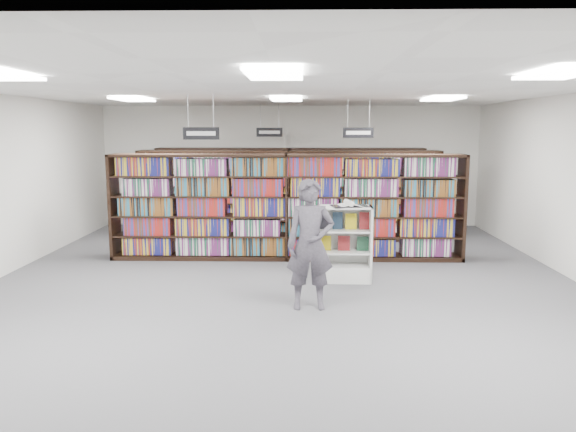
{
  "coord_description": "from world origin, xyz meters",
  "views": [
    {
      "loc": [
        0.28,
        -9.07,
        2.58
      ],
      "look_at": [
        0.06,
        0.5,
        1.1
      ],
      "focal_mm": 35.0,
      "sensor_mm": 36.0,
      "label": 1
    }
  ],
  "objects_px": {
    "shopper": "(310,245)",
    "open_book": "(349,205)",
    "bookshelf_row_near": "(287,207)",
    "endcap_display": "(344,255)"
  },
  "relations": [
    {
      "from": "endcap_display",
      "to": "open_book",
      "type": "relative_size",
      "value": 1.94
    },
    {
      "from": "bookshelf_row_near",
      "to": "open_book",
      "type": "xyz_separation_m",
      "value": [
        1.1,
        -1.7,
        0.28
      ]
    },
    {
      "from": "open_book",
      "to": "bookshelf_row_near",
      "type": "bearing_deg",
      "value": 110.71
    },
    {
      "from": "bookshelf_row_near",
      "to": "endcap_display",
      "type": "distance_m",
      "value": 2.02
    },
    {
      "from": "shopper",
      "to": "bookshelf_row_near",
      "type": "bearing_deg",
      "value": 94.53
    },
    {
      "from": "open_book",
      "to": "shopper",
      "type": "bearing_deg",
      "value": -127.03
    },
    {
      "from": "endcap_display",
      "to": "open_book",
      "type": "distance_m",
      "value": 0.89
    },
    {
      "from": "bookshelf_row_near",
      "to": "shopper",
      "type": "xyz_separation_m",
      "value": [
        0.42,
        -3.17,
        -0.11
      ]
    },
    {
      "from": "endcap_display",
      "to": "shopper",
      "type": "distance_m",
      "value": 1.72
    },
    {
      "from": "shopper",
      "to": "open_book",
      "type": "bearing_deg",
      "value": 62.11
    }
  ]
}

